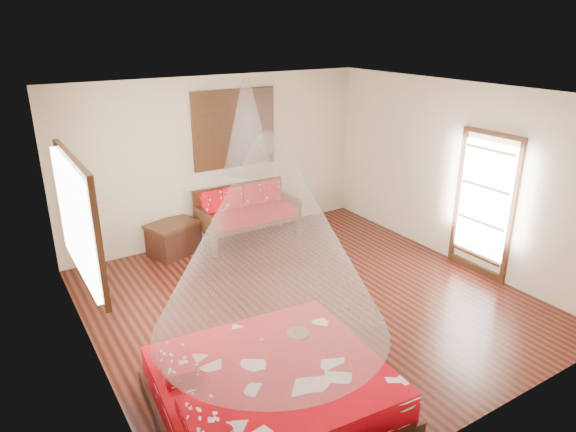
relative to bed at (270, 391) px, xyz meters
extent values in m
cube|color=black|center=(1.52, 1.60, -0.26)|extent=(5.50, 5.50, 0.02)
cube|color=silver|center=(1.52, 1.60, 2.56)|extent=(5.50, 5.50, 0.02)
cube|color=beige|center=(-1.24, 1.60, 1.15)|extent=(0.02, 5.50, 2.80)
cube|color=beige|center=(4.28, 1.60, 1.15)|extent=(0.02, 5.50, 2.80)
cube|color=beige|center=(1.52, 4.36, 1.15)|extent=(5.50, 0.02, 2.80)
cube|color=beige|center=(1.52, -1.16, 1.15)|extent=(5.50, 0.02, 2.80)
cube|color=black|center=(0.02, 0.00, -0.15)|extent=(2.32, 2.13, 0.20)
cube|color=#AE0511|center=(0.02, 0.00, 0.10)|extent=(2.21, 2.02, 0.30)
cube|color=#AE0511|center=(-0.82, -0.35, 0.32)|extent=(0.36, 0.59, 0.14)
cube|color=#AE0511|center=(-0.76, 0.48, 0.32)|extent=(0.36, 0.59, 0.14)
cube|color=black|center=(1.03, 3.57, -0.04)|extent=(0.08, 0.08, 0.42)
cube|color=black|center=(2.63, 3.57, -0.04)|extent=(0.08, 0.08, 0.42)
cube|color=black|center=(1.03, 4.22, -0.04)|extent=(0.08, 0.08, 0.42)
cube|color=black|center=(2.63, 4.22, -0.04)|extent=(0.08, 0.08, 0.42)
cube|color=black|center=(1.83, 3.90, 0.13)|extent=(1.73, 0.77, 0.08)
cube|color=#9A0E05|center=(1.83, 3.90, 0.24)|extent=(1.67, 0.71, 0.14)
cube|color=black|center=(1.83, 4.24, 0.42)|extent=(1.73, 0.06, 0.55)
cube|color=black|center=(1.01, 3.90, 0.29)|extent=(0.06, 0.77, 0.30)
cube|color=black|center=(2.65, 3.90, 0.29)|extent=(0.06, 0.77, 0.30)
cube|color=#AE0511|center=(1.25, 4.12, 0.49)|extent=(0.36, 0.19, 0.38)
cube|color=#AE0511|center=(1.64, 4.12, 0.49)|extent=(0.36, 0.19, 0.38)
cube|color=#AE0511|center=(2.02, 4.12, 0.49)|extent=(0.36, 0.19, 0.38)
cube|color=#AE0511|center=(2.40, 4.12, 0.49)|extent=(0.36, 0.19, 0.38)
cube|color=black|center=(0.52, 4.05, -0.01)|extent=(0.88, 0.75, 0.49)
cube|color=black|center=(0.52, 4.05, 0.26)|extent=(0.93, 0.80, 0.05)
cube|color=black|center=(1.83, 4.32, 1.65)|extent=(1.52, 0.06, 1.32)
cube|color=black|center=(1.83, 4.31, 1.65)|extent=(1.35, 0.04, 1.10)
cube|color=black|center=(-1.20, 1.80, 1.45)|extent=(0.08, 1.74, 1.34)
cube|color=white|center=(-1.16, 1.80, 1.45)|extent=(0.04, 1.54, 1.10)
cube|color=black|center=(4.24, 1.00, 0.80)|extent=(0.08, 1.02, 2.16)
cube|color=white|center=(4.22, 1.00, 0.90)|extent=(0.03, 0.82, 1.70)
cylinder|color=brown|center=(0.55, 0.35, 0.26)|extent=(0.24, 0.24, 0.03)
cone|color=silver|center=(0.02, 0.00, 1.60)|extent=(2.17, 2.17, 1.80)
cone|color=silver|center=(1.83, 3.85, 1.75)|extent=(0.83, 0.83, 1.50)
camera|label=1|loc=(-1.99, -3.52, 3.34)|focal=32.00mm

